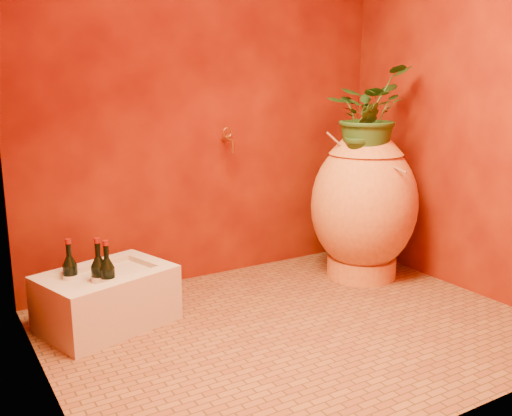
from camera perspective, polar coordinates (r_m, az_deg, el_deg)
floor at (r=3.12m, az=3.96°, el=-11.85°), size 2.50×2.50×0.00m
wall_back at (r=3.70m, az=-4.78°, el=11.98°), size 2.50×0.02×2.50m
wall_left at (r=2.35m, az=-21.87°, el=10.61°), size 0.02×2.00×2.50m
wall_right at (r=3.70m, az=20.72°, el=11.21°), size 0.02×2.00×2.50m
amphora at (r=3.81m, az=10.73°, el=0.39°), size 0.88×0.88×1.00m
stone_basin at (r=3.19m, az=-14.68°, el=-8.84°), size 0.76×0.64×0.31m
wine_bottle_a at (r=3.16m, az=-18.04°, el=-6.60°), size 0.08×0.08×0.32m
wine_bottle_b at (r=3.05m, az=-14.60°, el=-7.01°), size 0.08×0.08×0.33m
wine_bottle_c at (r=3.08m, az=-15.38°, el=-6.83°), size 0.08×0.08×0.34m
wall_tap at (r=3.69m, az=-2.78°, el=6.93°), size 0.07×0.15×0.16m
plant_main at (r=3.72m, az=11.04°, el=9.27°), size 0.69×0.66×0.60m
plant_side at (r=3.63m, az=10.54°, el=7.32°), size 0.26×0.24×0.39m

